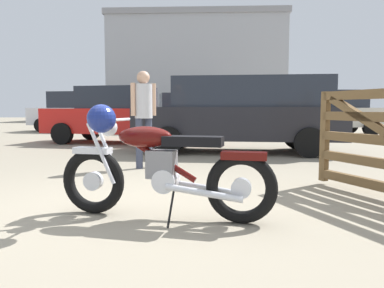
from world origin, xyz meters
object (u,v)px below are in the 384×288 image
at_px(blue_hatchback_right, 242,112).
at_px(red_hatchback_near, 77,111).
at_px(vintage_motorcycle, 157,166).
at_px(pale_sedan_back, 118,115).
at_px(silver_sedan_mid, 184,113).
at_px(bystander, 144,109).
at_px(dark_sedan_left, 321,111).

height_order(blue_hatchback_right, red_hatchback_near, red_hatchback_near).
bearing_deg(red_hatchback_near, vintage_motorcycle, 121.39).
bearing_deg(vintage_motorcycle, pale_sedan_back, -63.18).
bearing_deg(silver_sedan_mid, vintage_motorcycle, 81.34).
height_order(vintage_motorcycle, silver_sedan_mid, silver_sedan_mid).
relative_size(bystander, blue_hatchback_right, 0.34).
distance_m(pale_sedan_back, blue_hatchback_right, 4.21).
xyz_separation_m(vintage_motorcycle, blue_hatchback_right, (1.24, 5.49, 0.45)).
xyz_separation_m(vintage_motorcycle, silver_sedan_mid, (-0.61, 12.63, 0.34)).
xyz_separation_m(silver_sedan_mid, red_hatchback_near, (-4.93, 0.79, 0.08)).
bearing_deg(bystander, red_hatchback_near, -8.17).
bearing_deg(bystander, silver_sedan_mid, -33.53).
distance_m(pale_sedan_back, silver_sedan_mid, 5.12).
xyz_separation_m(bystander, pale_sedan_back, (-1.63, 4.81, -0.18)).
height_order(vintage_motorcycle, red_hatchback_near, red_hatchback_near).
bearing_deg(bystander, blue_hatchback_right, -70.32).
height_order(silver_sedan_mid, red_hatchback_near, red_hatchback_near).
height_order(dark_sedan_left, blue_hatchback_right, same).
bearing_deg(pale_sedan_back, bystander, 118.58).
height_order(pale_sedan_back, dark_sedan_left, dark_sedan_left).
distance_m(bystander, red_hatchback_near, 11.53).
height_order(vintage_motorcycle, dark_sedan_left, dark_sedan_left).
bearing_deg(dark_sedan_left, red_hatchback_near, 166.12).
height_order(pale_sedan_back, red_hatchback_near, red_hatchback_near).
distance_m(pale_sedan_back, red_hatchback_near, 6.50).
bearing_deg(dark_sedan_left, blue_hatchback_right, -125.13).
height_order(dark_sedan_left, red_hatchback_near, red_hatchback_near).
bearing_deg(red_hatchback_near, dark_sedan_left, -179.84).
xyz_separation_m(bystander, blue_hatchback_right, (1.89, 2.51, -0.08)).
relative_size(pale_sedan_back, dark_sedan_left, 0.92).
distance_m(dark_sedan_left, blue_hatchback_right, 7.30).
bearing_deg(pale_sedan_back, vintage_motorcycle, 116.16).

